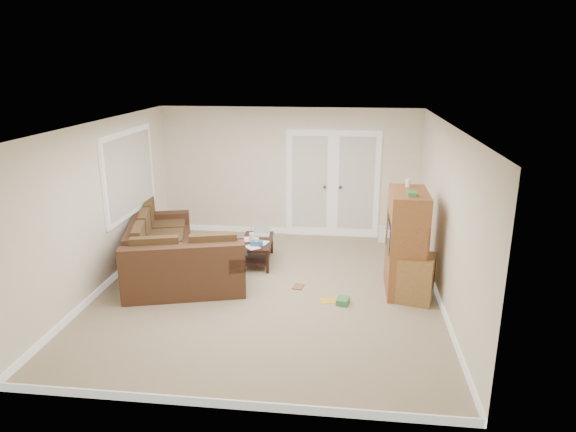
# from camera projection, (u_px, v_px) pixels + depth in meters

# --- Properties ---
(floor) EXTENTS (5.50, 5.50, 0.00)m
(floor) POSITION_uv_depth(u_px,v_px,m) (268.00, 291.00, 7.72)
(floor) COLOR tan
(floor) RESTS_ON ground
(ceiling) EXTENTS (5.00, 5.50, 0.02)m
(ceiling) POSITION_uv_depth(u_px,v_px,m) (266.00, 124.00, 7.00)
(ceiling) COLOR white
(ceiling) RESTS_ON wall_back
(wall_left) EXTENTS (0.02, 5.50, 2.50)m
(wall_left) POSITION_uv_depth(u_px,v_px,m) (102.00, 206.00, 7.64)
(wall_left) COLOR white
(wall_left) RESTS_ON floor
(wall_right) EXTENTS (0.02, 5.50, 2.50)m
(wall_right) POSITION_uv_depth(u_px,v_px,m) (446.00, 218.00, 7.08)
(wall_right) COLOR white
(wall_right) RESTS_ON floor
(wall_back) EXTENTS (5.00, 0.02, 2.50)m
(wall_back) POSITION_uv_depth(u_px,v_px,m) (289.00, 172.00, 9.98)
(wall_back) COLOR white
(wall_back) RESTS_ON floor
(wall_front) EXTENTS (5.00, 0.02, 2.50)m
(wall_front) POSITION_uv_depth(u_px,v_px,m) (222.00, 294.00, 4.74)
(wall_front) COLOR white
(wall_front) RESTS_ON floor
(baseboards) EXTENTS (5.00, 5.50, 0.10)m
(baseboards) POSITION_uv_depth(u_px,v_px,m) (268.00, 288.00, 7.71)
(baseboards) COLOR white
(baseboards) RESTS_ON floor
(french_doors) EXTENTS (1.80, 0.05, 2.13)m
(french_doors) POSITION_uv_depth(u_px,v_px,m) (333.00, 185.00, 9.91)
(french_doors) COLOR white
(french_doors) RESTS_ON floor
(window_left) EXTENTS (0.05, 1.92, 1.42)m
(window_left) POSITION_uv_depth(u_px,v_px,m) (130.00, 173.00, 8.50)
(window_left) COLOR white
(window_left) RESTS_ON wall_left
(sectional_sofa) EXTENTS (2.43, 2.83, 0.83)m
(sectional_sofa) POSITION_uv_depth(u_px,v_px,m) (170.00, 256.00, 8.22)
(sectional_sofa) COLOR #492D1C
(sectional_sofa) RESTS_ON floor
(coffee_table) EXTENTS (0.57, 1.02, 0.68)m
(coffee_table) POSITION_uv_depth(u_px,v_px,m) (258.00, 250.00, 8.78)
(coffee_table) COLOR black
(coffee_table) RESTS_ON floor
(tv_armoire) EXTENTS (0.54, 0.97, 1.66)m
(tv_armoire) POSITION_uv_depth(u_px,v_px,m) (406.00, 242.00, 7.53)
(tv_armoire) COLOR brown
(tv_armoire) RESTS_ON floor
(side_cabinet) EXTENTS (0.63, 0.63, 1.10)m
(side_cabinet) POSITION_uv_depth(u_px,v_px,m) (415.00, 274.00, 7.36)
(side_cabinet) COLOR olive
(side_cabinet) RESTS_ON floor
(space_heater) EXTENTS (0.15, 0.13, 0.32)m
(space_heater) POSITION_uv_depth(u_px,v_px,m) (382.00, 234.00, 9.80)
(space_heater) COLOR white
(space_heater) RESTS_ON floor
(floor_magazine) EXTENTS (0.30, 0.26, 0.01)m
(floor_magazine) POSITION_uv_depth(u_px,v_px,m) (329.00, 301.00, 7.41)
(floor_magazine) COLOR gold
(floor_magazine) RESTS_ON floor
(floor_greenbox) EXTENTS (0.20, 0.24, 0.09)m
(floor_greenbox) POSITION_uv_depth(u_px,v_px,m) (343.00, 301.00, 7.31)
(floor_greenbox) COLOR #397E41
(floor_greenbox) RESTS_ON floor
(floor_book) EXTENTS (0.19, 0.23, 0.02)m
(floor_book) POSITION_uv_depth(u_px,v_px,m) (293.00, 286.00, 7.88)
(floor_book) COLOR brown
(floor_book) RESTS_ON floor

